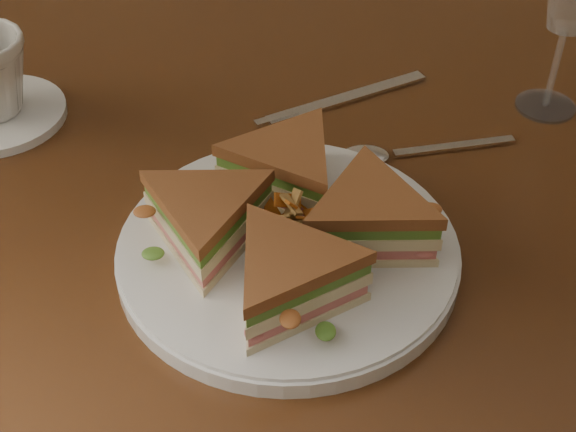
{
  "coord_description": "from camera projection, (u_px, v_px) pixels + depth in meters",
  "views": [
    {
      "loc": [
        -0.03,
        -0.62,
        1.25
      ],
      "look_at": [
        -0.04,
        -0.11,
        0.8
      ],
      "focal_mm": 50.0,
      "sensor_mm": 36.0,
      "label": 1
    }
  ],
  "objects": [
    {
      "name": "crisps_mound",
      "position": [
        288.0,
        224.0,
        0.68
      ],
      "size": [
        0.09,
        0.09,
        0.05
      ],
      "primitive_type": null,
      "color": "#CF641A",
      "rests_on": "plate"
    },
    {
      "name": "spoon",
      "position": [
        387.0,
        154.0,
        0.81
      ],
      "size": [
        0.18,
        0.06,
        0.01
      ],
      "rotation": [
        0.0,
        0.0,
        0.22
      ],
      "color": "silver",
      "rests_on": "table"
    },
    {
      "name": "table",
      "position": [
        328.0,
        252.0,
        0.86
      ],
      "size": [
        1.2,
        0.8,
        0.75
      ],
      "color": "#33190B",
      "rests_on": "ground"
    },
    {
      "name": "sandwich_wedges",
      "position": [
        288.0,
        220.0,
        0.68
      ],
      "size": [
        0.27,
        0.27,
        0.06
      ],
      "color": "beige",
      "rests_on": "plate"
    },
    {
      "name": "plate",
      "position": [
        288.0,
        252.0,
        0.7
      ],
      "size": [
        0.3,
        0.3,
        0.02
      ],
      "primitive_type": "cylinder",
      "color": "silver",
      "rests_on": "table"
    },
    {
      "name": "knife",
      "position": [
        336.0,
        102.0,
        0.89
      ],
      "size": [
        0.19,
        0.12,
        0.0
      ],
      "rotation": [
        0.0,
        0.0,
        0.51
      ],
      "color": "silver",
      "rests_on": "table"
    }
  ]
}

